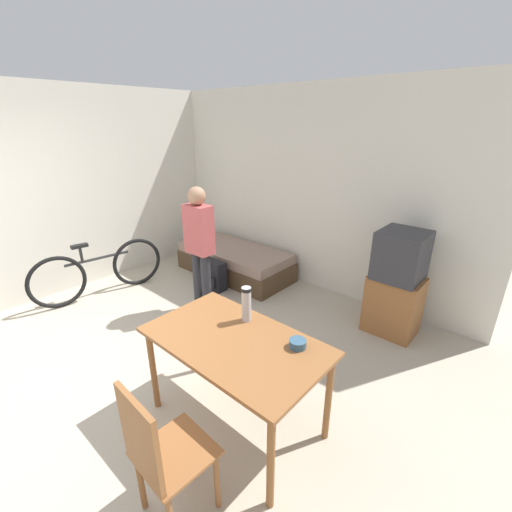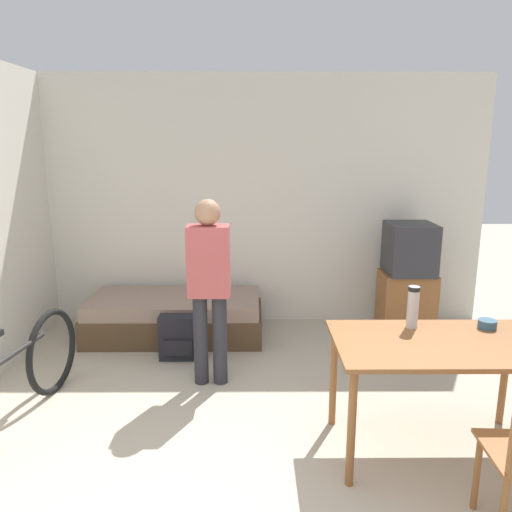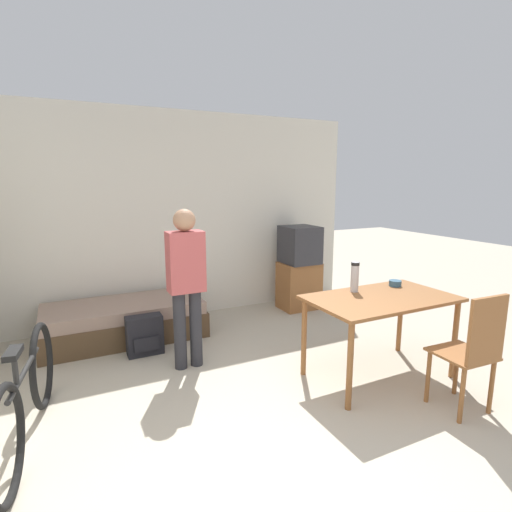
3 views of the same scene
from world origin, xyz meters
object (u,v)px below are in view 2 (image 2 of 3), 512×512
object	(u,v)px
daybed	(175,317)
dining_table	(440,355)
person_standing	(209,280)
thermos_flask	(413,305)
backpack	(179,338)
bicycle	(13,380)
tv	(408,280)
mate_bowl	(487,324)

from	to	relation	value
daybed	dining_table	world-z (taller)	dining_table
person_standing	thermos_flask	world-z (taller)	person_standing
daybed	backpack	bearing A→B (deg)	-77.27
dining_table	bicycle	bearing A→B (deg)	173.77
bicycle	backpack	size ratio (longest dim) A/B	4.07
tv	mate_bowl	distance (m)	1.85
person_standing	thermos_flask	bearing A→B (deg)	-26.98
mate_bowl	backpack	distance (m)	2.64
dining_table	person_standing	distance (m)	1.83
tv	thermos_flask	world-z (taller)	tv
dining_table	daybed	bearing A→B (deg)	134.89
tv	person_standing	bearing A→B (deg)	-151.08
daybed	backpack	distance (m)	0.57
tv	dining_table	world-z (taller)	tv
tv	backpack	size ratio (longest dim) A/B	2.82
person_standing	mate_bowl	size ratio (longest dim) A/B	12.96
dining_table	backpack	xyz separation A→B (m)	(-1.87, 1.45, -0.48)
dining_table	person_standing	world-z (taller)	person_standing
daybed	mate_bowl	world-z (taller)	mate_bowl
dining_table	backpack	distance (m)	2.42
thermos_flask	bicycle	bearing A→B (deg)	178.57
daybed	bicycle	world-z (taller)	bicycle
bicycle	mate_bowl	world-z (taller)	mate_bowl
dining_table	thermos_flask	world-z (taller)	thermos_flask
tv	dining_table	bearing A→B (deg)	-101.72
tv	dining_table	xyz separation A→B (m)	(-0.43, -2.06, 0.09)
tv	backpack	distance (m)	2.41
tv	mate_bowl	size ratio (longest dim) A/B	9.86
dining_table	backpack	bearing A→B (deg)	142.21
tv	mate_bowl	world-z (taller)	tv
daybed	tv	bearing A→B (deg)	1.31
dining_table	mate_bowl	xyz separation A→B (m)	(0.39, 0.22, 0.12)
backpack	thermos_flask	bearing A→B (deg)	-34.39
dining_table	bicycle	xyz separation A→B (m)	(-2.88, 0.31, -0.33)
bicycle	backpack	world-z (taller)	bicycle
daybed	person_standing	world-z (taller)	person_standing
thermos_flask	backpack	distance (m)	2.25
thermos_flask	tv	bearing A→B (deg)	73.50
daybed	mate_bowl	bearing A→B (deg)	-36.69
daybed	person_standing	size ratio (longest dim) A/B	1.15
daybed	person_standing	xyz separation A→B (m)	(0.46, -1.03, 0.69)
tv	dining_table	size ratio (longest dim) A/B	0.89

